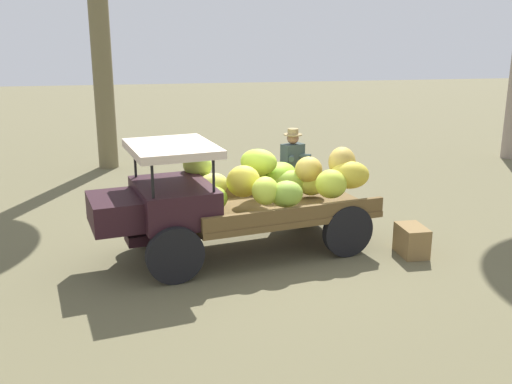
% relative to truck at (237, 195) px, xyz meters
% --- Properties ---
extents(ground_plane, '(60.00, 60.00, 0.00)m').
position_rel_truck_xyz_m(ground_plane, '(-0.13, -0.10, -0.96)').
color(ground_plane, brown).
extents(truck, '(4.64, 2.45, 1.86)m').
position_rel_truck_xyz_m(truck, '(0.00, 0.00, 0.00)').
color(truck, black).
rests_on(truck, ground).
extents(farmer, '(0.56, 0.53, 1.74)m').
position_rel_truck_xyz_m(farmer, '(-1.28, -1.48, 0.03)').
color(farmer, '#AEABA1').
rests_on(farmer, ground).
extents(wooden_crate, '(0.39, 0.60, 0.48)m').
position_rel_truck_xyz_m(wooden_crate, '(-2.74, 0.64, -0.72)').
color(wooden_crate, olive).
rests_on(wooden_crate, ground).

